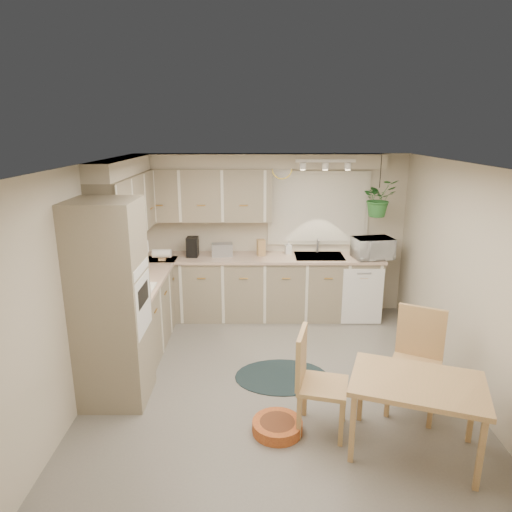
# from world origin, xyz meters

# --- Properties ---
(floor) EXTENTS (4.20, 4.20, 0.00)m
(floor) POSITION_xyz_m (0.00, 0.00, 0.00)
(floor) COLOR slate
(floor) RESTS_ON ground
(ceiling) EXTENTS (4.20, 4.20, 0.00)m
(ceiling) POSITION_xyz_m (0.00, 0.00, 2.40)
(ceiling) COLOR silver
(ceiling) RESTS_ON wall_back
(wall_back) EXTENTS (4.00, 0.04, 2.40)m
(wall_back) POSITION_xyz_m (0.00, 2.10, 1.20)
(wall_back) COLOR #BEB49D
(wall_back) RESTS_ON floor
(wall_front) EXTENTS (4.00, 0.04, 2.40)m
(wall_front) POSITION_xyz_m (0.00, -2.10, 1.20)
(wall_front) COLOR #BEB49D
(wall_front) RESTS_ON floor
(wall_left) EXTENTS (0.04, 4.20, 2.40)m
(wall_left) POSITION_xyz_m (-2.00, 0.00, 1.20)
(wall_left) COLOR #BEB49D
(wall_left) RESTS_ON floor
(wall_right) EXTENTS (0.04, 4.20, 2.40)m
(wall_right) POSITION_xyz_m (2.00, 0.00, 1.20)
(wall_right) COLOR #BEB49D
(wall_right) RESTS_ON floor
(base_cab_left) EXTENTS (0.60, 1.85, 0.90)m
(base_cab_left) POSITION_xyz_m (-1.70, 0.88, 0.45)
(base_cab_left) COLOR gray
(base_cab_left) RESTS_ON floor
(base_cab_back) EXTENTS (3.60, 0.60, 0.90)m
(base_cab_back) POSITION_xyz_m (-0.20, 1.80, 0.45)
(base_cab_back) COLOR gray
(base_cab_back) RESTS_ON floor
(counter_left) EXTENTS (0.64, 1.89, 0.04)m
(counter_left) POSITION_xyz_m (-1.69, 0.88, 0.92)
(counter_left) COLOR #C5A790
(counter_left) RESTS_ON base_cab_left
(counter_back) EXTENTS (3.64, 0.64, 0.04)m
(counter_back) POSITION_xyz_m (-0.20, 1.79, 0.92)
(counter_back) COLOR #C5A790
(counter_back) RESTS_ON base_cab_back
(oven_stack) EXTENTS (0.65, 0.65, 2.10)m
(oven_stack) POSITION_xyz_m (-1.68, -0.38, 1.05)
(oven_stack) COLOR gray
(oven_stack) RESTS_ON floor
(wall_oven_face) EXTENTS (0.02, 0.56, 0.58)m
(wall_oven_face) POSITION_xyz_m (-1.35, -0.38, 1.05)
(wall_oven_face) COLOR silver
(wall_oven_face) RESTS_ON oven_stack
(upper_cab_left) EXTENTS (0.35, 2.00, 0.75)m
(upper_cab_left) POSITION_xyz_m (-1.82, 1.00, 1.83)
(upper_cab_left) COLOR gray
(upper_cab_left) RESTS_ON wall_left
(upper_cab_back) EXTENTS (2.00, 0.35, 0.75)m
(upper_cab_back) POSITION_xyz_m (-1.00, 1.93, 1.83)
(upper_cab_back) COLOR gray
(upper_cab_back) RESTS_ON wall_back
(soffit_left) EXTENTS (0.30, 2.00, 0.20)m
(soffit_left) POSITION_xyz_m (-1.85, 1.00, 2.30)
(soffit_left) COLOR #BEB49D
(soffit_left) RESTS_ON wall_left
(soffit_back) EXTENTS (3.60, 0.30, 0.20)m
(soffit_back) POSITION_xyz_m (-0.20, 1.95, 2.30)
(soffit_back) COLOR #BEB49D
(soffit_back) RESTS_ON wall_back
(cooktop) EXTENTS (0.52, 0.58, 0.02)m
(cooktop) POSITION_xyz_m (-1.68, 0.30, 0.94)
(cooktop) COLOR silver
(cooktop) RESTS_ON counter_left
(range_hood) EXTENTS (0.40, 0.60, 0.14)m
(range_hood) POSITION_xyz_m (-1.70, 0.30, 1.40)
(range_hood) COLOR silver
(range_hood) RESTS_ON upper_cab_left
(window_blinds) EXTENTS (1.40, 0.02, 1.00)m
(window_blinds) POSITION_xyz_m (0.70, 2.07, 1.60)
(window_blinds) COLOR white
(window_blinds) RESTS_ON wall_back
(window_frame) EXTENTS (1.50, 0.02, 1.10)m
(window_frame) POSITION_xyz_m (0.70, 2.08, 1.60)
(window_frame) COLOR beige
(window_frame) RESTS_ON wall_back
(sink) EXTENTS (0.70, 0.48, 0.10)m
(sink) POSITION_xyz_m (0.70, 1.80, 0.90)
(sink) COLOR #96979D
(sink) RESTS_ON counter_back
(dishwasher_front) EXTENTS (0.58, 0.02, 0.83)m
(dishwasher_front) POSITION_xyz_m (1.30, 1.49, 0.42)
(dishwasher_front) COLOR silver
(dishwasher_front) RESTS_ON base_cab_back
(track_light_bar) EXTENTS (0.80, 0.04, 0.04)m
(track_light_bar) POSITION_xyz_m (0.70, 1.55, 2.33)
(track_light_bar) COLOR silver
(track_light_bar) RESTS_ON ceiling
(wall_clock) EXTENTS (0.30, 0.03, 0.30)m
(wall_clock) POSITION_xyz_m (0.15, 2.07, 2.18)
(wall_clock) COLOR gold
(wall_clock) RESTS_ON wall_back
(dining_table) EXTENTS (1.27, 1.05, 0.69)m
(dining_table) POSITION_xyz_m (1.15, -1.22, 0.34)
(dining_table) COLOR tan
(dining_table) RESTS_ON floor
(chair_left) EXTENTS (0.56, 0.56, 0.98)m
(chair_left) POSITION_xyz_m (0.39, -0.92, 0.49)
(chair_left) COLOR tan
(chair_left) RESTS_ON floor
(chair_back) EXTENTS (0.66, 0.66, 1.04)m
(chair_back) POSITION_xyz_m (1.34, -0.62, 0.52)
(chair_back) COLOR tan
(chair_back) RESTS_ON floor
(braided_rug) EXTENTS (1.07, 0.81, 0.01)m
(braided_rug) POSITION_xyz_m (0.07, 0.02, 0.01)
(braided_rug) COLOR black
(braided_rug) RESTS_ON floor
(pet_bed) EXTENTS (0.57, 0.57, 0.11)m
(pet_bed) POSITION_xyz_m (-0.02, -0.95, 0.05)
(pet_bed) COLOR #BF6326
(pet_bed) RESTS_ON floor
(microwave) EXTENTS (0.59, 0.40, 0.37)m
(microwave) POSITION_xyz_m (1.45, 1.70, 1.12)
(microwave) COLOR silver
(microwave) RESTS_ON counter_back
(soap_bottle) EXTENTS (0.13, 0.21, 0.09)m
(soap_bottle) POSITION_xyz_m (0.25, 1.95, 0.99)
(soap_bottle) COLOR silver
(soap_bottle) RESTS_ON counter_back
(hanging_plant) EXTENTS (0.62, 0.65, 0.41)m
(hanging_plant) POSITION_xyz_m (1.49, 1.70, 1.75)
(hanging_plant) COLOR #2B6C2D
(hanging_plant) RESTS_ON ceiling
(coffee_maker) EXTENTS (0.17, 0.20, 0.29)m
(coffee_maker) POSITION_xyz_m (-1.15, 1.80, 1.08)
(coffee_maker) COLOR black
(coffee_maker) RESTS_ON counter_back
(toaster) EXTENTS (0.32, 0.21, 0.18)m
(toaster) POSITION_xyz_m (-0.72, 1.82, 1.03)
(toaster) COLOR #96979D
(toaster) RESTS_ON counter_back
(knife_block) EXTENTS (0.13, 0.13, 0.24)m
(knife_block) POSITION_xyz_m (-0.15, 1.85, 1.06)
(knife_block) COLOR tan
(knife_block) RESTS_ON counter_back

